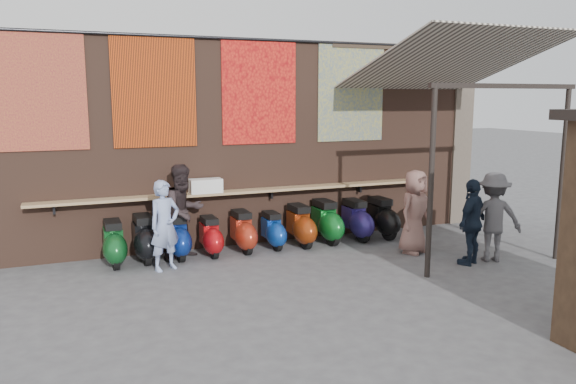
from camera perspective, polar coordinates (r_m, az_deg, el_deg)
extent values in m
plane|color=#474749|center=(9.05, 0.66, -9.07)|extent=(70.00, 70.00, 0.00)
cube|color=brown|center=(11.15, -4.70, 4.95)|extent=(10.00, 0.40, 4.00)
cube|color=#4C4238|center=(13.64, 16.73, 5.42)|extent=(0.50, 0.50, 4.00)
cube|color=#9E7A51|center=(10.91, -4.06, 0.09)|extent=(8.00, 0.32, 0.05)
cube|color=white|center=(10.63, -8.36, 0.62)|extent=(0.60, 0.28, 0.26)
cube|color=maroon|center=(10.40, -23.96, 9.35)|extent=(1.50, 0.02, 2.00)
cube|color=#F84E0E|center=(10.52, -13.42, 9.90)|extent=(1.50, 0.02, 2.00)
cube|color=red|center=(11.00, -2.91, 10.12)|extent=(1.50, 0.02, 2.00)
cube|color=#284993|center=(11.81, 6.43, 10.03)|extent=(1.50, 0.02, 2.00)
cylinder|color=black|center=(10.95, -4.48, 15.24)|extent=(9.50, 0.06, 0.06)
imported|color=#899BC8|center=(9.67, -12.40, -3.34)|extent=(0.66, 0.56, 1.54)
imported|color=black|center=(10.31, -10.55, -1.97)|extent=(1.03, 0.94, 1.72)
imported|color=#151F30|center=(10.28, 18.19, -2.91)|extent=(0.96, 0.73, 1.51)
imported|color=#514F54|center=(10.63, 20.09, -2.40)|extent=(1.18, 0.98, 1.59)
imported|color=#815A52|center=(10.75, 12.74, -1.97)|extent=(0.90, 0.76, 1.57)
cube|color=beige|center=(11.16, 16.03, 12.58)|extent=(3.20, 3.28, 0.97)
cube|color=#33261C|center=(12.48, 11.50, 14.25)|extent=(3.30, 0.08, 0.12)
cube|color=black|center=(10.00, 21.27, 10.00)|extent=(3.00, 0.08, 0.08)
cylinder|color=black|center=(9.20, 14.32, 0.88)|extent=(0.09, 0.09, 3.10)
cylinder|color=black|center=(11.08, 26.08, 1.63)|extent=(0.09, 0.09, 3.10)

